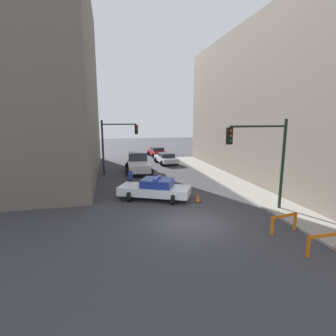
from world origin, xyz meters
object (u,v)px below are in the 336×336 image
Objects in this scene: parked_car_mid at (157,151)px; barrier_mid at (284,220)px; barrier_front at (324,241)px; white_truck at (138,163)px; traffic_light_far at (114,139)px; parked_car_near at (166,158)px; traffic_cone at (198,198)px; pedestrian_crossing at (130,179)px; police_car at (155,189)px; traffic_light_near at (265,151)px.

parked_car_mid reaches higher than barrier_mid.
parked_car_mid is 2.77× the size of barrier_front.
white_truck is at bearing -114.88° from parked_car_mid.
barrier_front is (5.29, -18.03, -0.29)m from white_truck.
barrier_mid is at bearing -64.16° from traffic_light_far.
parked_car_mid is at bearing 84.49° from parked_car_near.
traffic_light_far is 11.61m from traffic_cone.
parked_car_mid is 2.67× the size of pedestrian_crossing.
barrier_mid is 2.41× the size of traffic_cone.
parked_car_near is 2.80× the size of barrier_mid.
parked_car_near is at bearing 10.06° from police_car.
traffic_cone is (4.93, -10.05, -3.08)m from traffic_light_far.
police_car reaches higher than traffic_cone.
parked_car_near reaches higher than barrier_mid.
parked_car_near is (-1.97, 17.18, -2.86)m from traffic_light_near.
white_truck is 6.80m from pedestrian_crossing.
parked_car_mid is (0.08, 6.47, 0.00)m from parked_car_near.
barrier_mid is at bearing -102.50° from traffic_light_near.
barrier_mid is (5.12, -15.84, -0.29)m from white_truck.
traffic_light_far is (-8.03, 12.43, -0.13)m from traffic_light_near.
white_truck reaches higher than parked_car_near.
parked_car_near is at bearing 96.53° from traffic_light_near.
barrier_mid is (5.04, -6.50, -0.11)m from police_car.
traffic_light_far is 3.42m from white_truck.
pedestrian_crossing reaches higher than traffic_cone.
traffic_light_near is 7.30m from police_car.
pedestrian_crossing reaches higher than barrier_front.
barrier_mid is at bearing -69.28° from white_truck.
barrier_front is at bearing -70.44° from traffic_cone.
parked_car_mid reaches higher than barrier_front.
traffic_light_far is at bearing -146.70° from parked_car_near.
barrier_mid is 5.79m from traffic_cone.
barrier_front is (-0.46, -5.05, -2.91)m from traffic_light_near.
white_truck is (2.28, 0.56, -2.49)m from traffic_light_far.
pedestrian_crossing is 1.04× the size of barrier_front.
parked_car_near is 2.77× the size of barrier_front.
parked_car_mid is at bearing 61.31° from traffic_light_far.
traffic_light_near is at bearing -88.28° from parked_car_near.
pedestrian_crossing is 11.23m from barrier_mid.
police_car reaches higher than parked_car_mid.
police_car is 2.90m from traffic_cone.
police_car is (-5.67, 3.64, -2.81)m from traffic_light_near.
police_car reaches higher than barrier_mid.
pedestrian_crossing is at bearing -81.29° from traffic_light_far.
parked_car_near is at bearing 38.11° from traffic_light_far.
traffic_light_near is at bearing -37.51° from traffic_cone.
police_car is at bearing 147.28° from traffic_light_near.
white_truck is at bearing 25.86° from police_car.
parked_car_mid is 28.73m from barrier_front.
police_car is at bearing -0.18° from pedestrian_crossing.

